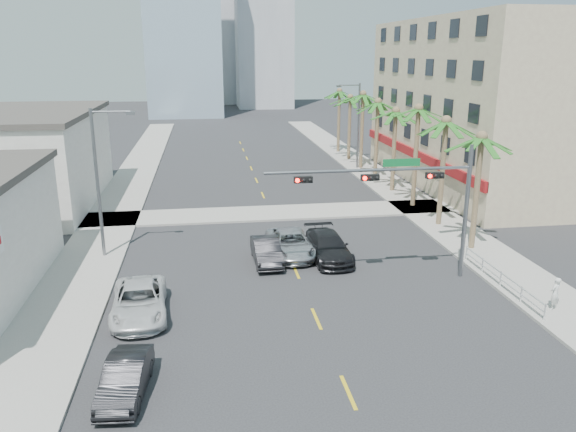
# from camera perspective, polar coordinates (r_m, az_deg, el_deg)

# --- Properties ---
(ground) EXTENTS (260.00, 260.00, 0.00)m
(ground) POSITION_cam_1_polar(r_m,az_deg,el_deg) (23.42, 4.89, -14.72)
(ground) COLOR #262628
(ground) RESTS_ON ground
(sidewalk_right) EXTENTS (4.00, 120.00, 0.15)m
(sidewalk_right) POSITION_cam_1_polar(r_m,az_deg,el_deg) (44.57, 14.08, 0.22)
(sidewalk_right) COLOR gray
(sidewalk_right) RESTS_ON ground
(sidewalk_left) EXTENTS (4.00, 120.00, 0.15)m
(sidewalk_left) POSITION_cam_1_polar(r_m,az_deg,el_deg) (41.87, -17.93, -1.13)
(sidewalk_left) COLOR gray
(sidewalk_left) RESTS_ON ground
(sidewalk_cross) EXTENTS (80.00, 4.00, 0.15)m
(sidewalk_cross) POSITION_cam_1_polar(r_m,az_deg,el_deg) (43.45, -1.74, 0.30)
(sidewalk_cross) COLOR gray
(sidewalk_cross) RESTS_ON ground
(building_right) EXTENTS (15.25, 28.00, 15.00)m
(building_right) POSITION_cam_1_polar(r_m,az_deg,el_deg) (56.48, 20.30, 10.70)
(building_right) COLOR tan
(building_right) RESTS_ON ground
(building_left_far) EXTENTS (11.00, 18.00, 7.20)m
(building_left_far) POSITION_cam_1_polar(r_m,az_deg,el_deg) (50.40, -25.34, 5.09)
(building_left_far) COLOR beige
(building_left_far) RESTS_ON ground
(tower_far_center) EXTENTS (16.00, 16.00, 42.00)m
(tower_far_center) POSITION_cam_1_polar(r_m,az_deg,el_deg) (144.77, -8.22, 19.69)
(tower_far_center) COLOR #ADADB2
(tower_far_center) RESTS_ON ground
(traffic_signal_mast) EXTENTS (11.12, 0.54, 7.20)m
(traffic_signal_mast) POSITION_cam_1_polar(r_m,az_deg,el_deg) (30.25, 12.38, 2.57)
(traffic_signal_mast) COLOR slate
(traffic_signal_mast) RESTS_ON ground
(palm_tree_0) EXTENTS (4.80, 4.80, 7.80)m
(palm_tree_0) POSITION_cam_1_polar(r_m,az_deg,el_deg) (35.87, 19.09, 7.46)
(palm_tree_0) COLOR brown
(palm_tree_0) RESTS_ON ground
(palm_tree_1) EXTENTS (4.80, 4.80, 8.16)m
(palm_tree_1) POSITION_cam_1_polar(r_m,az_deg,el_deg) (40.47, 15.78, 9.15)
(palm_tree_1) COLOR brown
(palm_tree_1) RESTS_ON ground
(palm_tree_2) EXTENTS (4.80, 4.80, 8.52)m
(palm_tree_2) POSITION_cam_1_polar(r_m,az_deg,el_deg) (45.20, 13.13, 10.47)
(palm_tree_2) COLOR brown
(palm_tree_2) RESTS_ON ground
(palm_tree_3) EXTENTS (4.80, 4.80, 7.80)m
(palm_tree_3) POSITION_cam_1_polar(r_m,az_deg,el_deg) (50.13, 10.90, 10.33)
(palm_tree_3) COLOR brown
(palm_tree_3) RESTS_ON ground
(palm_tree_4) EXTENTS (4.80, 4.80, 8.16)m
(palm_tree_4) POSITION_cam_1_polar(r_m,az_deg,el_deg) (55.01, 9.13, 11.29)
(palm_tree_4) COLOR brown
(palm_tree_4) RESTS_ON ground
(palm_tree_5) EXTENTS (4.80, 4.80, 8.52)m
(palm_tree_5) POSITION_cam_1_polar(r_m,az_deg,el_deg) (59.95, 7.64, 12.08)
(palm_tree_5) COLOR brown
(palm_tree_5) RESTS_ON ground
(palm_tree_6) EXTENTS (4.80, 4.80, 7.80)m
(palm_tree_6) POSITION_cam_1_polar(r_m,az_deg,el_deg) (65.00, 6.34, 11.83)
(palm_tree_6) COLOR brown
(palm_tree_6) RESTS_ON ground
(palm_tree_7) EXTENTS (4.80, 4.80, 8.16)m
(palm_tree_7) POSITION_cam_1_polar(r_m,az_deg,el_deg) (70.00, 5.25, 12.46)
(palm_tree_7) COLOR brown
(palm_tree_7) RESTS_ON ground
(streetlight_left) EXTENTS (2.55, 0.25, 9.00)m
(streetlight_left) POSITION_cam_1_polar(r_m,az_deg,el_deg) (34.75, -18.52, 3.85)
(streetlight_left) COLOR slate
(streetlight_left) RESTS_ON ground
(streetlight_right) EXTENTS (2.55, 0.25, 9.00)m
(streetlight_right) POSITION_cam_1_polar(r_m,az_deg,el_deg) (60.04, 6.98, 9.50)
(streetlight_right) COLOR slate
(streetlight_right) RESTS_ON ground
(guardrail) EXTENTS (0.08, 8.08, 1.00)m
(guardrail) POSITION_cam_1_polar(r_m,az_deg,el_deg) (31.76, 20.82, -5.81)
(guardrail) COLOR silver
(guardrail) RESTS_ON ground
(car_parked_mid) EXTENTS (1.78, 4.19, 1.34)m
(car_parked_mid) POSITION_cam_1_polar(r_m,az_deg,el_deg) (22.00, -16.20, -15.56)
(car_parked_mid) COLOR black
(car_parked_mid) RESTS_ON ground
(car_parked_far) EXTENTS (2.83, 5.55, 1.50)m
(car_parked_far) POSITION_cam_1_polar(r_m,az_deg,el_deg) (27.66, -14.87, -8.39)
(car_parked_far) COLOR silver
(car_parked_far) RESTS_ON ground
(car_lane_left) EXTENTS (1.64, 4.42, 1.44)m
(car_lane_left) POSITION_cam_1_polar(r_m,az_deg,el_deg) (33.33, -2.20, -3.57)
(car_lane_left) COLOR black
(car_lane_left) RESTS_ON ground
(car_lane_center) EXTENTS (2.74, 5.47, 1.49)m
(car_lane_center) POSITION_cam_1_polar(r_m,az_deg,el_deg) (34.52, 0.28, -2.81)
(car_lane_center) COLOR silver
(car_lane_center) RESTS_ON ground
(car_lane_right) EXTENTS (2.41, 5.47, 1.56)m
(car_lane_right) POSITION_cam_1_polar(r_m,az_deg,el_deg) (33.95, 4.10, -3.12)
(car_lane_right) COLOR black
(car_lane_right) RESTS_ON ground
(pedestrian) EXTENTS (0.71, 0.63, 1.63)m
(pedestrian) POSITION_cam_1_polar(r_m,az_deg,el_deg) (29.93, 25.49, -7.12)
(pedestrian) COLOR silver
(pedestrian) RESTS_ON sidewalk_right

